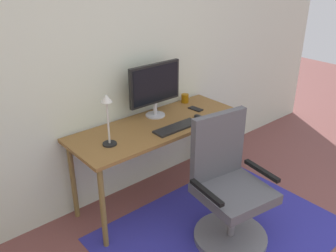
{
  "coord_description": "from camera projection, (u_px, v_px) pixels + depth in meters",
  "views": [
    {
      "loc": [
        -1.62,
        -0.44,
        2.1
      ],
      "look_at": [
        0.1,
        1.58,
        0.86
      ],
      "focal_mm": 39.05,
      "sensor_mm": 36.0,
      "label": 1
    }
  ],
  "objects": [
    {
      "name": "wall_back",
      "position": [
        112.0,
        59.0,
        3.11
      ],
      "size": [
        6.0,
        0.1,
        2.6
      ],
      "primitive_type": "cube",
      "color": "silver",
      "rests_on": "ground"
    },
    {
      "name": "area_rug",
      "position": [
        221.0,
        232.0,
        3.05
      ],
      "size": [
        1.9,
        1.4,
        0.01
      ],
      "primitive_type": "cube",
      "color": "navy",
      "rests_on": "ground"
    },
    {
      "name": "desk",
      "position": [
        158.0,
        132.0,
        3.23
      ],
      "size": [
        1.6,
        0.6,
        0.76
      ],
      "color": "brown",
      "rests_on": "ground"
    },
    {
      "name": "monitor",
      "position": [
        155.0,
        86.0,
        3.24
      ],
      "size": [
        0.54,
        0.18,
        0.49
      ],
      "color": "#B2B2B7",
      "rests_on": "desk"
    },
    {
      "name": "keyboard",
      "position": [
        177.0,
        127.0,
        3.11
      ],
      "size": [
        0.43,
        0.13,
        0.02
      ],
      "primitive_type": "cube",
      "color": "black",
      "rests_on": "desk"
    },
    {
      "name": "computer_mouse",
      "position": [
        198.0,
        117.0,
        3.29
      ],
      "size": [
        0.06,
        0.1,
        0.03
      ],
      "primitive_type": "ellipsoid",
      "color": "black",
      "rests_on": "desk"
    },
    {
      "name": "coffee_cup",
      "position": [
        185.0,
        98.0,
        3.65
      ],
      "size": [
        0.07,
        0.07,
        0.09
      ],
      "primitive_type": "cylinder",
      "color": "#915808",
      "rests_on": "desk"
    },
    {
      "name": "cell_phone",
      "position": [
        196.0,
        109.0,
        3.5
      ],
      "size": [
        0.08,
        0.15,
        0.01
      ],
      "primitive_type": "cube",
      "rotation": [
        0.0,
        0.0,
        0.1
      ],
      "color": "black",
      "rests_on": "desk"
    },
    {
      "name": "desk_lamp",
      "position": [
        107.0,
        113.0,
        2.73
      ],
      "size": [
        0.11,
        0.11,
        0.42
      ],
      "color": "black",
      "rests_on": "desk"
    },
    {
      "name": "office_chair",
      "position": [
        228.0,
        194.0,
        2.86
      ],
      "size": [
        0.63,
        0.59,
        1.04
      ],
      "rotation": [
        0.0,
        0.0,
        -0.15
      ],
      "color": "slate",
      "rests_on": "ground"
    }
  ]
}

